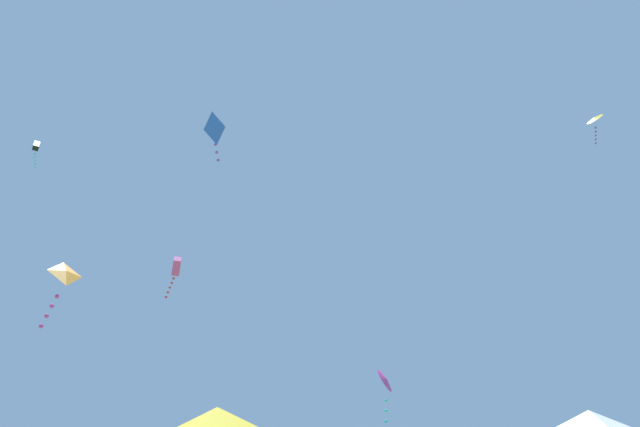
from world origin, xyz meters
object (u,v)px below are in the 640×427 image
(kite_orange_diamond, at_px, (64,276))
(kite_magenta_delta, at_px, (386,381))
(kite_yellow_delta, at_px, (594,120))
(kite_blue_diamond, at_px, (215,131))
(kite_black_box, at_px, (36,147))
(kite_magenta_box, at_px, (176,268))

(kite_orange_diamond, bearing_deg, kite_magenta_delta, 26.96)
(kite_yellow_delta, xyz_separation_m, kite_blue_diamond, (-22.17, -7.57, -3.97))
(kite_yellow_delta, relative_size, kite_black_box, 1.61)
(kite_orange_diamond, xyz_separation_m, kite_black_box, (-1.21, -2.20, 5.20))
(kite_magenta_delta, relative_size, kite_black_box, 1.81)
(kite_blue_diamond, bearing_deg, kite_black_box, -140.30)
(kite_black_box, bearing_deg, kite_orange_diamond, 61.24)
(kite_orange_diamond, xyz_separation_m, kite_magenta_box, (-1.03, 13.40, 5.76))
(kite_orange_diamond, bearing_deg, kite_blue_diamond, 30.32)
(kite_orange_diamond, bearing_deg, kite_black_box, -118.76)
(kite_yellow_delta, bearing_deg, kite_magenta_box, 173.97)
(kite_magenta_box, distance_m, kite_magenta_delta, 18.18)
(kite_magenta_delta, xyz_separation_m, kite_blue_diamond, (-8.22, -3.81, 12.54))
(kite_orange_diamond, distance_m, kite_black_box, 5.78)
(kite_magenta_box, height_order, kite_yellow_delta, kite_yellow_delta)
(kite_magenta_delta, xyz_separation_m, kite_yellow_delta, (13.95, 3.76, 16.51))
(kite_magenta_box, bearing_deg, kite_magenta_delta, -25.46)
(kite_yellow_delta, bearing_deg, kite_magenta_delta, -164.89)
(kite_black_box, bearing_deg, kite_magenta_delta, 31.78)
(kite_orange_diamond, xyz_separation_m, kite_blue_diamond, (4.89, 2.86, 9.06))
(kite_orange_diamond, height_order, kite_yellow_delta, kite_yellow_delta)
(kite_black_box, bearing_deg, kite_yellow_delta, 24.09)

